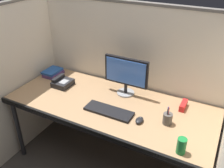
{
  "coord_description": "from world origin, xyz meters",
  "views": [
    {
      "loc": [
        0.89,
        -1.35,
        2.0
      ],
      "look_at": [
        0.0,
        0.35,
        0.92
      ],
      "focal_mm": 39.43,
      "sensor_mm": 36.0,
      "label": 1
    }
  ],
  "objects_px": {
    "monitor_center": "(126,74)",
    "soda_can": "(181,146)",
    "book_stack": "(53,73)",
    "pen_cup": "(168,119)",
    "desk_phone": "(62,83)",
    "desk": "(109,109)",
    "computer_mouse": "(139,120)",
    "keyboard_main": "(109,111)",
    "red_stapler": "(183,105)"
  },
  "relations": [
    {
      "from": "monitor_center",
      "to": "soda_can",
      "type": "distance_m",
      "value": 0.87
    },
    {
      "from": "monitor_center",
      "to": "book_stack",
      "type": "distance_m",
      "value": 0.9
    },
    {
      "from": "pen_cup",
      "to": "desk_phone",
      "type": "distance_m",
      "value": 1.14
    },
    {
      "from": "pen_cup",
      "to": "soda_can",
      "type": "distance_m",
      "value": 0.32
    },
    {
      "from": "desk_phone",
      "to": "book_stack",
      "type": "bearing_deg",
      "value": 149.82
    },
    {
      "from": "desk",
      "to": "computer_mouse",
      "type": "relative_size",
      "value": 19.79
    },
    {
      "from": "keyboard_main",
      "to": "desk_phone",
      "type": "xyz_separation_m",
      "value": [
        -0.64,
        0.19,
        0.02
      ]
    },
    {
      "from": "monitor_center",
      "to": "desk",
      "type": "bearing_deg",
      "value": -102.68
    },
    {
      "from": "pen_cup",
      "to": "computer_mouse",
      "type": "bearing_deg",
      "value": -157.48
    },
    {
      "from": "pen_cup",
      "to": "soda_can",
      "type": "bearing_deg",
      "value": -56.76
    },
    {
      "from": "keyboard_main",
      "to": "red_stapler",
      "type": "height_order",
      "value": "red_stapler"
    },
    {
      "from": "keyboard_main",
      "to": "soda_can",
      "type": "height_order",
      "value": "soda_can"
    },
    {
      "from": "monitor_center",
      "to": "book_stack",
      "type": "bearing_deg",
      "value": -178.67
    },
    {
      "from": "computer_mouse",
      "to": "red_stapler",
      "type": "distance_m",
      "value": 0.45
    },
    {
      "from": "desk_phone",
      "to": "desk",
      "type": "bearing_deg",
      "value": -8.0
    },
    {
      "from": "computer_mouse",
      "to": "soda_can",
      "type": "height_order",
      "value": "soda_can"
    },
    {
      "from": "computer_mouse",
      "to": "pen_cup",
      "type": "distance_m",
      "value": 0.23
    },
    {
      "from": "red_stapler",
      "to": "soda_can",
      "type": "distance_m",
      "value": 0.56
    },
    {
      "from": "book_stack",
      "to": "soda_can",
      "type": "bearing_deg",
      "value": -18.41
    },
    {
      "from": "desk",
      "to": "soda_can",
      "type": "height_order",
      "value": "soda_can"
    },
    {
      "from": "desk",
      "to": "desk_phone",
      "type": "height_order",
      "value": "desk_phone"
    },
    {
      "from": "pen_cup",
      "to": "book_stack",
      "type": "bearing_deg",
      "value": 169.81
    },
    {
      "from": "desk",
      "to": "monitor_center",
      "type": "distance_m",
      "value": 0.36
    },
    {
      "from": "desk",
      "to": "monitor_center",
      "type": "bearing_deg",
      "value": 77.32
    },
    {
      "from": "computer_mouse",
      "to": "desk_phone",
      "type": "distance_m",
      "value": 0.95
    },
    {
      "from": "desk",
      "to": "desk_phone",
      "type": "relative_size",
      "value": 10.0
    },
    {
      "from": "keyboard_main",
      "to": "pen_cup",
      "type": "xyz_separation_m",
      "value": [
        0.49,
        0.08,
        0.04
      ]
    },
    {
      "from": "soda_can",
      "to": "computer_mouse",
      "type": "bearing_deg",
      "value": 154.31
    },
    {
      "from": "desk",
      "to": "book_stack",
      "type": "distance_m",
      "value": 0.86
    },
    {
      "from": "desk",
      "to": "computer_mouse",
      "type": "distance_m",
      "value": 0.37
    },
    {
      "from": "keyboard_main",
      "to": "desk_phone",
      "type": "relative_size",
      "value": 2.26
    },
    {
      "from": "red_stapler",
      "to": "book_stack",
      "type": "height_order",
      "value": "book_stack"
    },
    {
      "from": "monitor_center",
      "to": "desk_phone",
      "type": "distance_m",
      "value": 0.69
    },
    {
      "from": "desk",
      "to": "pen_cup",
      "type": "relative_size",
      "value": 11.71
    },
    {
      "from": "desk",
      "to": "pen_cup",
      "type": "xyz_separation_m",
      "value": [
        0.55,
        -0.03,
        0.1
      ]
    },
    {
      "from": "red_stapler",
      "to": "pen_cup",
      "type": "relative_size",
      "value": 0.92
    },
    {
      "from": "monitor_center",
      "to": "desk_phone",
      "type": "height_order",
      "value": "monitor_center"
    },
    {
      "from": "book_stack",
      "to": "desk_phone",
      "type": "xyz_separation_m",
      "value": [
        0.24,
        -0.14,
        0.0
      ]
    },
    {
      "from": "pen_cup",
      "to": "book_stack",
      "type": "height_order",
      "value": "pen_cup"
    },
    {
      "from": "monitor_center",
      "to": "computer_mouse",
      "type": "relative_size",
      "value": 4.48
    },
    {
      "from": "desk",
      "to": "book_stack",
      "type": "relative_size",
      "value": 8.95
    },
    {
      "from": "keyboard_main",
      "to": "red_stapler",
      "type": "xyz_separation_m",
      "value": [
        0.56,
        0.36,
        0.02
      ]
    },
    {
      "from": "monitor_center",
      "to": "pen_cup",
      "type": "bearing_deg",
      "value": -28.37
    },
    {
      "from": "red_stapler",
      "to": "book_stack",
      "type": "relative_size",
      "value": 0.71
    },
    {
      "from": "red_stapler",
      "to": "pen_cup",
      "type": "distance_m",
      "value": 0.29
    },
    {
      "from": "book_stack",
      "to": "desk_phone",
      "type": "relative_size",
      "value": 1.12
    },
    {
      "from": "monitor_center",
      "to": "soda_can",
      "type": "xyz_separation_m",
      "value": [
        0.67,
        -0.54,
        -0.15
      ]
    },
    {
      "from": "keyboard_main",
      "to": "pen_cup",
      "type": "height_order",
      "value": "pen_cup"
    },
    {
      "from": "desk",
      "to": "pen_cup",
      "type": "bearing_deg",
      "value": -2.7
    },
    {
      "from": "computer_mouse",
      "to": "desk_phone",
      "type": "bearing_deg",
      "value": 168.24
    }
  ]
}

